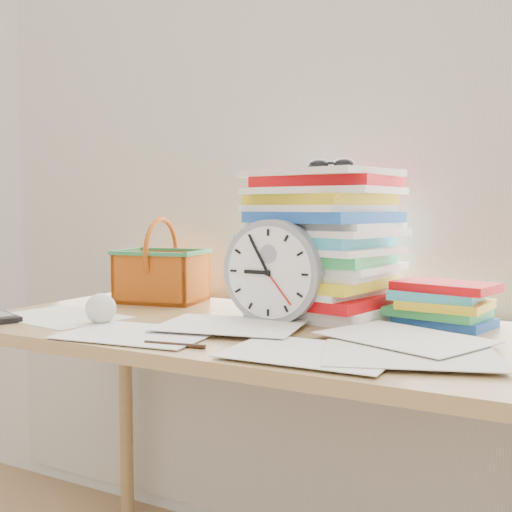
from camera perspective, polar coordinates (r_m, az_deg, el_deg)
The scene contains 11 objects.
curtain at distance 1.86m, azimuth 5.65°, elevation 12.72°, with size 2.40×0.01×2.50m, color beige.
desk at distance 1.54m, azimuth -0.18°, elevation -8.96°, with size 1.40×0.70×0.75m.
paper_stack at distance 1.65m, azimuth 5.69°, elevation 1.10°, with size 0.37×0.30×0.37m, color white, non-canonical shape.
clock at distance 1.54m, azimuth 1.58°, elevation -1.40°, with size 0.25×0.25×0.05m, color gray.
sunglasses at distance 1.66m, azimuth 6.69°, elevation 8.08°, with size 0.14×0.12×0.03m, color black, non-canonical shape.
book_stack at distance 1.59m, azimuth 16.16°, elevation -4.05°, with size 0.25×0.19×0.10m, color white, non-canonical shape.
basket at distance 1.91m, azimuth -8.39°, elevation -0.41°, with size 0.24×0.19×0.24m, color #C85C13, non-canonical shape.
crumpled_ball at distance 1.59m, azimuth -13.64°, elevation -4.55°, with size 0.07×0.07×0.07m, color white.
pen at distance 1.31m, azimuth -7.25°, elevation -7.81°, with size 0.01×0.01×0.13m, color black.
calculator at distance 1.71m, azimuth -21.76°, elevation -5.11°, with size 0.13×0.06×0.01m, color black.
scattered_papers at distance 1.52m, azimuth -0.18°, elevation -5.99°, with size 1.26×0.42×0.02m, color white, non-canonical shape.
Camera 1 is at (0.73, 0.29, 1.03)m, focal length 45.00 mm.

